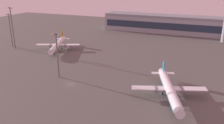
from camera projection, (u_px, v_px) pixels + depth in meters
name	position (u px, v px, depth m)	size (l,w,h in m)	color
ground_plane	(71.00, 84.00, 115.46)	(416.00, 416.00, 0.00)	#56544F
terminal_building	(173.00, 24.00, 225.73)	(132.95, 22.40, 16.40)	#9EA3AD
airplane_terminal_side	(169.00, 89.00, 101.51)	(31.65, 40.20, 10.66)	white
airplane_mid_apron	(58.00, 45.00, 170.70)	(30.69, 38.93, 10.40)	white
apron_light_west	(57.00, 52.00, 119.63)	(4.80, 0.90, 23.39)	slate
apron_light_central	(12.00, 26.00, 170.32)	(4.80, 0.90, 30.18)	slate
apron_light_east	(10.00, 28.00, 175.98)	(4.80, 0.90, 24.94)	slate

